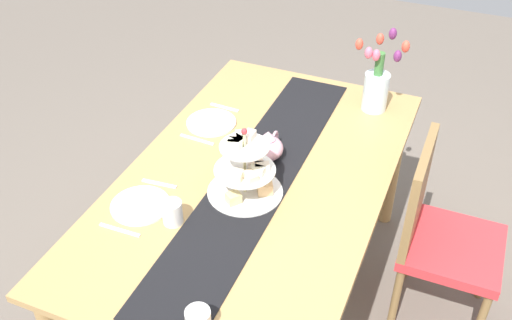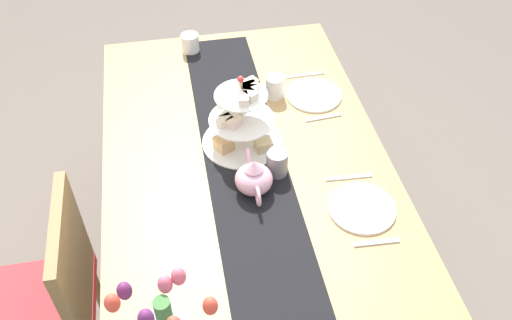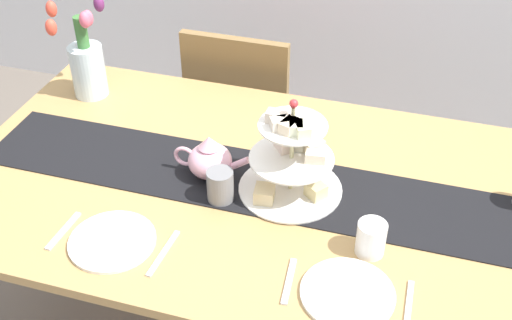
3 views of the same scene
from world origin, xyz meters
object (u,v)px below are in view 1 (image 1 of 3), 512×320
Objects in this scene: dining_table at (256,194)px; fork_right at (159,184)px; dinner_plate_right at (140,205)px; knife_right at (120,230)px; tiered_cake_stand at (246,172)px; mug_white_text at (172,212)px; dinner_plate_left at (211,122)px; tulip_vase at (377,83)px; fork_left at (225,107)px; mug_grey at (241,152)px; teapot at (268,147)px; chair_left at (439,232)px; knife_left at (197,140)px.

fork_right is (0.20, -0.34, 0.10)m from dining_table.
dinner_plate_right is at bearing 0.00° from fork_right.
tiered_cake_stand is at bearing 137.34° from knife_right.
mug_white_text is at bearing -26.21° from dining_table.
mug_white_text is (0.65, 0.16, 0.04)m from dinner_plate_left.
tulip_vase is 1.36m from knife_right.
fork_right is at bearing 180.00° from dinner_plate_right.
dinner_plate_right reaches higher than fork_left.
mug_grey reaches higher than dining_table.
dining_table is at bearing 0.00° from teapot.
teapot reaches higher than mug_grey.
tiered_cake_stand reaches higher than chair_left.
tiered_cake_stand is 1.79× the size of knife_right.
dinner_plate_left is 1.35× the size of knife_right.
dinner_plate_left is 1.35× the size of knife_left.
fork_right is at bearing 0.00° from dinner_plate_left.
tulip_vase reaches higher than knife_right.
tiered_cake_stand is 0.87m from tulip_vase.
fork_right is (0.46, -1.09, 0.28)m from chair_left.
tulip_vase reaches higher than mug_grey.
knife_left is at bearing -83.39° from chair_left.
dinner_plate_left is 0.48m from fork_right.
mug_grey is (0.63, -0.42, -0.09)m from tulip_vase.
tulip_vase is 1.69× the size of dinner_plate_right.
mug_white_text reaches higher than fork_left.
dinner_plate_left is 0.15m from fork_left.
fork_right is (0.33, 0.00, 0.00)m from knife_left.
tiered_cake_stand is at bearing -21.40° from tulip_vase.
tulip_vase is 0.76m from mug_grey.
tiered_cake_stand is at bearing 0.77° from teapot.
dinner_plate_right is 0.17m from mug_white_text.
teapot is at bearing 89.14° from knife_left.
fork_left is 1.58× the size of mug_white_text.
mug_grey is at bearing 48.68° from dinner_plate_left.
tiered_cake_stand is 0.25m from teapot.
dinner_plate_right is (0.61, -1.09, 0.28)m from chair_left.
teapot reaches higher than dinner_plate_left.
knife_left is (-0.14, -0.34, 0.10)m from dining_table.
knife_left is (0.13, -1.09, 0.28)m from chair_left.
dining_table is at bearing -70.47° from chair_left.
mug_grey is (0.20, -0.84, 0.32)m from chair_left.
fork_right is (0.62, 0.00, 0.00)m from fork_left.
tiered_cake_stand reaches higher than dinner_plate_right.
dining_table is 0.60m from knife_right.
fork_left reaches higher than dining_table.
knife_left is 1.13× the size of fork_right.
knife_left is (0.56, -0.66, -0.13)m from tulip_vase.
tulip_vase is at bearing 150.44° from teapot.
dining_table is at bearing 67.90° from knife_left.
knife_left is (-0.01, -0.34, -0.06)m from teapot.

